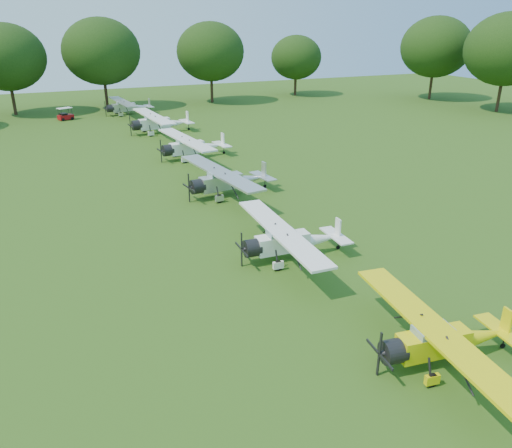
% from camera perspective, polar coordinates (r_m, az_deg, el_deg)
% --- Properties ---
extents(ground, '(160.00, 160.00, 0.00)m').
position_cam_1_polar(ground, '(27.88, 4.49, -4.36)').
color(ground, '#2A5415').
rests_on(ground, ground).
extents(tree_belt, '(137.36, 130.27, 14.52)m').
position_cam_1_polar(tree_belt, '(27.30, 11.66, 12.49)').
color(tree_belt, black).
rests_on(tree_belt, ground).
extents(aircraft_2, '(6.12, 9.73, 1.91)m').
position_cam_1_polar(aircraft_2, '(21.04, 20.65, -12.08)').
color(aircraft_2, yellow).
rests_on(aircraft_2, ground).
extents(aircraft_3, '(6.33, 10.06, 1.98)m').
position_cam_1_polar(aircraft_3, '(27.86, 3.93, -1.72)').
color(aircraft_3, white).
rests_on(aircraft_3, ground).
extents(aircraft_4, '(6.97, 11.06, 2.17)m').
position_cam_1_polar(aircraft_4, '(38.04, -3.33, 5.17)').
color(aircraft_4, silver).
rests_on(aircraft_4, ground).
extents(aircraft_5, '(6.94, 11.02, 2.16)m').
position_cam_1_polar(aircraft_5, '(48.88, -7.33, 8.91)').
color(aircraft_5, white).
rests_on(aircraft_5, ground).
extents(aircraft_6, '(7.44, 11.86, 2.33)m').
position_cam_1_polar(aircraft_6, '(60.76, -11.04, 11.42)').
color(aircraft_6, white).
rests_on(aircraft_6, ground).
extents(aircraft_7, '(6.67, 10.63, 2.09)m').
position_cam_1_polar(aircraft_7, '(74.02, -14.51, 12.94)').
color(aircraft_7, silver).
rests_on(aircraft_7, ground).
extents(golf_cart, '(2.14, 1.74, 1.59)m').
position_cam_1_polar(golf_cart, '(72.55, -20.97, 11.46)').
color(golf_cart, '#9E0B10').
rests_on(golf_cart, ground).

